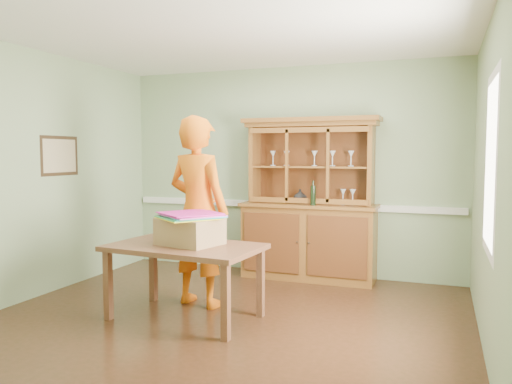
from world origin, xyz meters
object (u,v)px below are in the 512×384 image
at_px(dining_table, 185,254).
at_px(person, 198,211).
at_px(cardboard_box, 190,231).
at_px(china_hutch, 309,222).

distance_m(dining_table, person, 0.57).
height_order(dining_table, person, person).
distance_m(cardboard_box, person, 0.43).
xyz_separation_m(china_hutch, person, (-0.80, -1.49, 0.27)).
xyz_separation_m(dining_table, person, (-0.08, 0.44, 0.35)).
bearing_deg(person, cardboard_box, 117.41).
distance_m(dining_table, cardboard_box, 0.22).
bearing_deg(cardboard_box, person, 105.73).
relative_size(dining_table, cardboard_box, 2.72).
xyz_separation_m(china_hutch, dining_table, (-0.72, -1.92, -0.09)).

